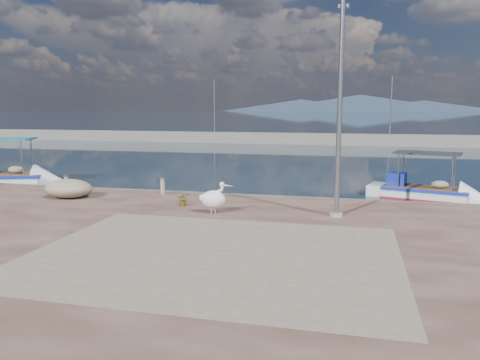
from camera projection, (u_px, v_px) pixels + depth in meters
The scene contains 13 objects.
ground at pixel (211, 238), 14.77m from camera, with size 1400.00×1400.00×0.00m, color #162635.
quay at pixel (119, 309), 8.97m from camera, with size 44.00×22.00×0.50m, color #46251E.
quay_patch at pixel (214, 254), 11.58m from camera, with size 9.00×7.00×0.01m, color gray.
breakwater at pixel (316, 139), 53.08m from camera, with size 120.00×2.20×7.50m.
mountains at pixel (356, 104), 636.24m from camera, with size 370.00×280.00×22.00m.
boat_left at pixel (2, 181), 25.07m from camera, with size 6.36×3.87×2.91m.
boat_right at pixel (424, 194), 21.37m from camera, with size 5.36×2.95×2.46m.
pelican at pixel (214, 199), 15.92m from camera, with size 1.15×0.61×1.11m.
lamp_post at pixel (339, 117), 15.15m from camera, with size 0.44×0.96×7.00m.
bollard_near at pixel (163, 185), 19.52m from camera, with size 0.24×0.24×0.74m.
bollard_far at pixel (67, 183), 20.04m from camera, with size 0.25×0.25×0.76m.
potted_plant at pixel (183, 200), 17.22m from camera, with size 0.44×0.38×0.48m, color #33722D.
net_pile_b at pixel (68, 188), 18.81m from camera, with size 1.92×1.49×0.75m, color #B8B189.
Camera 1 is at (4.28, -13.69, 4.08)m, focal length 35.00 mm.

